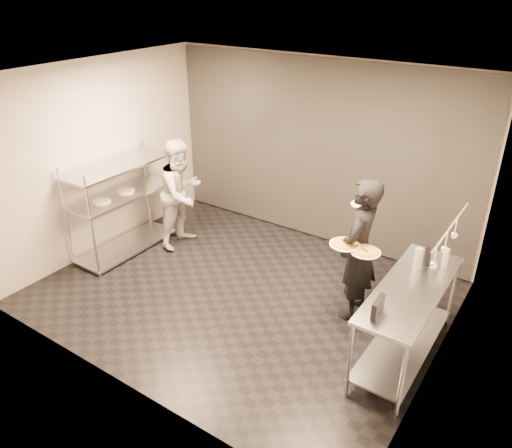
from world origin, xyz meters
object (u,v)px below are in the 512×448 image
Objects in this scene: pass_rack at (122,203)px; waiter at (359,250)px; pizza_plate_near at (345,244)px; bottle_clear at (445,258)px; chef at (182,193)px; pos_monitor at (378,307)px; prep_counter at (408,310)px; bottle_dark at (427,256)px; bottle_green at (418,259)px; salad_plate at (363,203)px; pizza_plate_far at (365,251)px.

waiter is at bearing 7.19° from pass_rack.
bottle_clear reaches higher than pizza_plate_near.
pos_monitor is at bearing -111.12° from chef.
prep_counter is (4.33, 0.00, -0.14)m from pass_rack.
waiter reaches higher than bottle_dark.
prep_counter is at bearing -105.61° from bottle_clear.
bottle_green reaches higher than pizza_plate_near.
bottle_green is at bearing 101.92° from prep_counter.
pass_rack reaches higher than salad_plate.
bottle_green is at bearing -95.96° from chef.
chef is 2.90m from pizza_plate_near.
chef is 3.73m from bottle_dark.
salad_plate is (2.84, 0.07, 0.53)m from chef.
pos_monitor is 1.25m from bottle_clear.
bottle_clear is 0.19m from bottle_dark.
bottle_clear is (0.28, 1.22, 0.02)m from pos_monitor.
pos_monitor is at bearing -49.39° from pizza_plate_near.
salad_plate is 1.25× the size of bottle_clear.
pizza_plate_far is (0.24, 0.02, -0.03)m from pizza_plate_near.
pass_rack is 4.27m from pos_monitor.
pass_rack is 3.72m from pizza_plate_far.
pass_rack is 4.65× the size of pizza_plate_far.
salad_plate is at bearing 172.16° from bottle_clear.
pizza_plate_near is 0.24m from pizza_plate_far.
pos_monitor is 1.00× the size of bottle_dark.
salad_plate is at bearing -89.94° from chef.
pizza_plate_far is 0.56m from bottle_green.
chef is (-3.73, 0.65, 0.21)m from prep_counter.
salad_plate is (3.44, 0.72, 0.60)m from pass_rack.
prep_counter is 3.79m from chef.
pizza_plate_far is 1.32× the size of bottle_green.
waiter is 7.24× the size of pos_monitor.
waiter is at bearing 172.93° from bottle_green.
bottle_green is 1.16× the size of bottle_clear.
pizza_plate_far is at bearing -157.08° from bottle_clear.
pizza_plate_near is at bearing -175.50° from pizza_plate_far.
bottle_clear is (0.94, 0.13, 0.14)m from waiter.
chef is 6.45× the size of bottle_green.
bottle_dark is (4.32, 0.51, 0.27)m from pass_rack.
waiter is 1.07× the size of chef.
pos_monitor is (-0.12, -0.65, 0.38)m from prep_counter.
bottle_green is (-0.08, 0.36, 0.42)m from prep_counter.
bottle_green reaches higher than prep_counter.
bottle_clear is (3.89, -0.07, 0.20)m from chef.
salad_plate is 1.14× the size of bottle_dark.
waiter is at bearing -172.04° from bottle_clear.
waiter is at bearing -67.51° from salad_plate.
pizza_plate_near is 1.09m from bottle_clear.
salad_plate reaches higher than bottle_clear.
bottle_clear is (0.79, 0.33, 0.01)m from pizza_plate_far.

